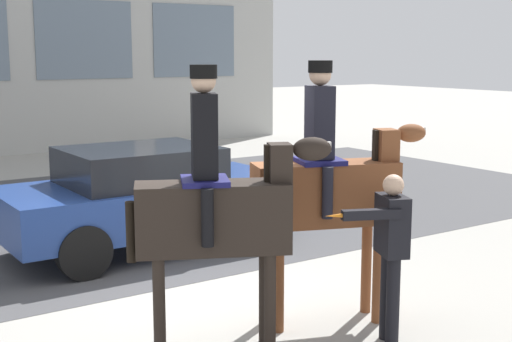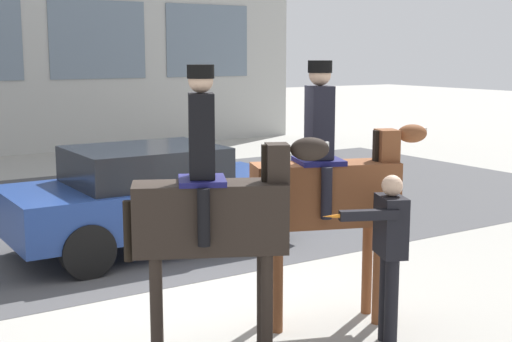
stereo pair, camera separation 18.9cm
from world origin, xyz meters
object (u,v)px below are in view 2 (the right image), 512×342
(mounted_horse_lead, at_px, (214,208))
(street_car_near_lane, at_px, (150,195))
(pedestrian_bystander, at_px, (389,246))
(mounted_horse_companion, at_px, (328,188))

(mounted_horse_lead, bearing_deg, street_car_near_lane, 100.42)
(mounted_horse_lead, relative_size, street_car_near_lane, 0.66)
(street_car_near_lane, bearing_deg, mounted_horse_lead, -105.31)
(street_car_near_lane, bearing_deg, pedestrian_bystander, -83.41)
(pedestrian_bystander, relative_size, street_car_near_lane, 0.41)
(mounted_horse_lead, relative_size, pedestrian_bystander, 1.62)
(mounted_horse_companion, bearing_deg, street_car_near_lane, 115.96)
(mounted_horse_companion, height_order, street_car_near_lane, mounted_horse_companion)
(mounted_horse_lead, bearing_deg, mounted_horse_companion, 29.48)
(mounted_horse_companion, bearing_deg, mounted_horse_lead, -156.08)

